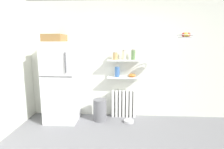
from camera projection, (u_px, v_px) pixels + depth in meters
The scene contains 13 objects.
back_wall at pixel (126, 60), 4.01m from camera, with size 7.04×0.10×2.60m, color silver.
refrigerator at pixel (61, 81), 3.80m from camera, with size 0.67×0.67×1.87m.
radiator at pixel (124, 104), 4.06m from camera, with size 0.55×0.12×0.62m.
wall_shelf_lower at pixel (124, 77), 3.92m from camera, with size 0.73×0.22×0.03m, color white.
wall_shelf_upper at pixel (124, 60), 3.86m from camera, with size 0.73×0.22×0.03m, color white.
storage_jar_0 at pixel (115, 56), 3.85m from camera, with size 0.10×0.10×0.17m.
storage_jar_1 at pixel (124, 55), 3.84m from camera, with size 0.08×0.08×0.22m.
storage_jar_2 at pixel (133, 55), 3.82m from camera, with size 0.09×0.09×0.23m.
vase at pixel (117, 72), 3.91m from camera, with size 0.11×0.11×0.22m, color #38609E.
shelf_bowl at pixel (132, 75), 3.90m from camera, with size 0.16×0.16×0.07m, color orange.
trash_bin at pixel (100, 110), 3.88m from camera, with size 0.29×0.29×0.48m, color slate.
pet_food_bowl at pixel (129, 121), 3.81m from camera, with size 0.22×0.22×0.05m, color #B7B7BC.
hanging_fruit_basket at pixel (186, 35), 3.28m from camera, with size 0.30×0.30×0.09m.
Camera 1 is at (-0.09, -1.97, 1.68)m, focal length 28.24 mm.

